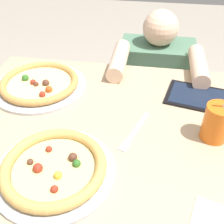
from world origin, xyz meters
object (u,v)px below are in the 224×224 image
object	(u,v)px
pizza_near	(54,168)
drink_cup_colored	(217,123)
fork	(134,133)
tablet	(199,97)
diner_seated	(152,101)
pizza_far	(40,84)

from	to	relation	value
pizza_near	drink_cup_colored	bearing A→B (deg)	25.76
fork	tablet	size ratio (longest dim) A/B	0.73
fork	diner_seated	size ratio (longest dim) A/B	0.21
drink_cup_colored	diner_seated	bearing A→B (deg)	106.47
pizza_near	fork	distance (m)	0.28
pizza_far	tablet	bearing A→B (deg)	2.32
fork	tablet	bearing A→B (deg)	46.12
pizza_far	tablet	world-z (taller)	pizza_far
fork	pizza_near	bearing A→B (deg)	-135.82
drink_cup_colored	diner_seated	world-z (taller)	drink_cup_colored
pizza_near	fork	xyz separation A→B (m)	(0.20, 0.19, -0.02)
pizza_far	fork	world-z (taller)	pizza_far
pizza_far	diner_seated	xyz separation A→B (m)	(0.46, 0.44, -0.34)
drink_cup_colored	fork	size ratio (longest dim) A/B	1.06
tablet	drink_cup_colored	bearing A→B (deg)	-84.02
drink_cup_colored	pizza_far	bearing A→B (deg)	163.71
pizza_near	pizza_far	bearing A→B (deg)	115.70
pizza_near	drink_cup_colored	distance (m)	0.50
pizza_far	diner_seated	distance (m)	0.72
pizza_near	diner_seated	size ratio (longest dim) A/B	0.36
fork	diner_seated	bearing A→B (deg)	84.44
fork	pizza_far	bearing A→B (deg)	152.02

